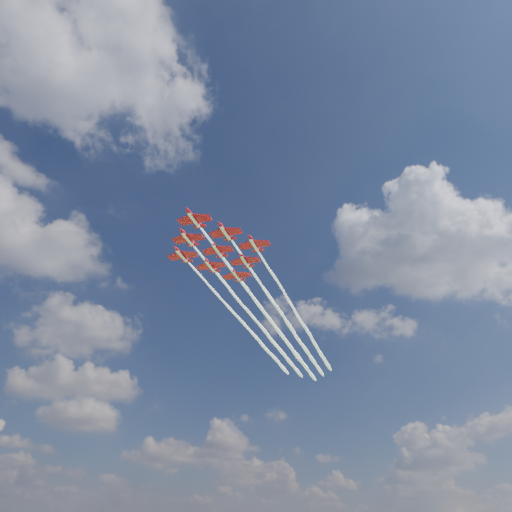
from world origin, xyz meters
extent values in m
cylinder|color=#B60A1D|center=(-9.33, -12.36, 87.25)|extent=(6.99, 6.91, 1.19)
cone|color=#B60A1D|center=(-13.17, -16.15, 87.25)|extent=(2.37, 2.36, 1.19)
cone|color=#B60A1D|center=(-5.71, -8.80, 87.25)|extent=(1.91, 1.91, 1.08)
ellipsoid|color=black|center=(-10.87, -13.88, 87.74)|extent=(2.29, 2.28, 0.77)
cube|color=#B60A1D|center=(-8.94, -11.98, 87.20)|extent=(9.44, 9.51, 0.15)
cube|color=#B60A1D|center=(-6.25, -9.33, 87.25)|extent=(3.81, 3.83, 0.13)
cube|color=#B60A1D|center=(-6.09, -9.18, 88.22)|extent=(1.34, 1.32, 1.94)
cube|color=white|center=(-9.33, -12.36, 86.71)|extent=(6.45, 6.38, 0.13)
cylinder|color=#B60A1D|center=(2.00, -10.05, 87.25)|extent=(6.99, 6.91, 1.19)
cone|color=#B60A1D|center=(-1.85, -13.84, 87.25)|extent=(2.37, 2.36, 1.19)
cone|color=#B60A1D|center=(5.62, -6.49, 87.25)|extent=(1.91, 1.91, 1.08)
ellipsoid|color=black|center=(0.46, -11.57, 87.74)|extent=(2.29, 2.28, 0.77)
cube|color=#B60A1D|center=(2.39, -9.67, 87.20)|extent=(9.44, 9.51, 0.15)
cube|color=#B60A1D|center=(5.08, -7.02, 87.25)|extent=(3.81, 3.83, 0.13)
cube|color=#B60A1D|center=(5.23, -6.87, 88.22)|extent=(1.34, 1.32, 1.94)
cube|color=white|center=(2.00, -10.05, 86.71)|extent=(6.45, 6.38, 0.13)
cylinder|color=#B60A1D|center=(-6.84, -1.07, 87.25)|extent=(6.99, 6.91, 1.19)
cone|color=#B60A1D|center=(-10.69, -4.86, 87.25)|extent=(2.37, 2.36, 1.19)
cone|color=#B60A1D|center=(-3.23, 2.49, 87.25)|extent=(1.91, 1.91, 1.08)
ellipsoid|color=black|center=(-8.38, -2.59, 87.74)|extent=(2.29, 2.28, 0.77)
cube|color=#B60A1D|center=(-6.46, -0.69, 87.20)|extent=(9.44, 9.51, 0.15)
cube|color=#B60A1D|center=(-3.77, 1.96, 87.25)|extent=(3.81, 3.83, 0.13)
cube|color=#B60A1D|center=(-3.61, 2.11, 88.22)|extent=(1.34, 1.32, 1.94)
cube|color=white|center=(-6.84, -1.07, 86.71)|extent=(6.45, 6.38, 0.13)
cylinder|color=#B60A1D|center=(13.33, -7.74, 87.25)|extent=(6.99, 6.91, 1.19)
cone|color=#B60A1D|center=(9.48, -11.53, 87.25)|extent=(2.37, 2.36, 1.19)
cone|color=#B60A1D|center=(16.95, -4.18, 87.25)|extent=(1.91, 1.91, 1.08)
ellipsoid|color=black|center=(11.79, -9.26, 87.74)|extent=(2.29, 2.28, 0.77)
cube|color=#B60A1D|center=(13.71, -7.36, 87.20)|extent=(9.44, 9.51, 0.15)
cube|color=#B60A1D|center=(16.41, -4.71, 87.25)|extent=(3.81, 3.83, 0.13)
cube|color=#B60A1D|center=(16.56, -4.56, 88.22)|extent=(1.34, 1.32, 1.94)
cube|color=white|center=(13.33, -7.74, 86.71)|extent=(6.45, 6.38, 0.13)
cylinder|color=#B60A1D|center=(4.48, 1.24, 87.25)|extent=(6.99, 6.91, 1.19)
cone|color=#B60A1D|center=(0.63, -2.55, 87.25)|extent=(2.37, 2.36, 1.19)
cone|color=#B60A1D|center=(8.10, 4.80, 87.25)|extent=(1.91, 1.91, 1.08)
ellipsoid|color=black|center=(2.94, -0.28, 87.74)|extent=(2.29, 2.28, 0.77)
cube|color=#B60A1D|center=(4.87, 1.62, 87.20)|extent=(9.44, 9.51, 0.15)
cube|color=#B60A1D|center=(7.56, 4.27, 87.25)|extent=(3.81, 3.83, 0.13)
cube|color=#B60A1D|center=(7.71, 4.42, 88.22)|extent=(1.34, 1.32, 1.94)
cube|color=white|center=(4.48, 1.24, 86.71)|extent=(6.45, 6.38, 0.13)
cylinder|color=#B60A1D|center=(-4.36, 10.22, 87.25)|extent=(6.99, 6.91, 1.19)
cone|color=#B60A1D|center=(-8.21, 6.43, 87.25)|extent=(2.37, 2.36, 1.19)
cone|color=#B60A1D|center=(-0.75, 13.78, 87.25)|extent=(1.91, 1.91, 1.08)
ellipsoid|color=black|center=(-5.90, 8.70, 87.74)|extent=(2.29, 2.28, 0.77)
cube|color=#B60A1D|center=(-3.98, 10.60, 87.20)|extent=(9.44, 9.51, 0.15)
cube|color=#B60A1D|center=(-1.28, 13.25, 87.25)|extent=(3.81, 3.83, 0.13)
cube|color=#B60A1D|center=(-1.13, 13.40, 88.22)|extent=(1.34, 1.32, 1.94)
cube|color=white|center=(-4.36, 10.22, 86.71)|extent=(6.45, 6.38, 0.13)
cylinder|color=#B60A1D|center=(15.81, 3.55, 87.25)|extent=(6.99, 6.91, 1.19)
cone|color=#B60A1D|center=(11.96, -0.24, 87.25)|extent=(2.37, 2.36, 1.19)
cone|color=#B60A1D|center=(19.43, 7.11, 87.25)|extent=(1.91, 1.91, 1.08)
ellipsoid|color=black|center=(14.27, 2.03, 87.74)|extent=(2.29, 2.28, 0.77)
cube|color=#B60A1D|center=(16.19, 3.93, 87.20)|extent=(9.44, 9.51, 0.15)
cube|color=#B60A1D|center=(18.89, 6.58, 87.25)|extent=(3.81, 3.83, 0.13)
cube|color=#B60A1D|center=(19.04, 6.73, 88.22)|extent=(1.34, 1.32, 1.94)
cube|color=white|center=(15.81, 3.55, 86.71)|extent=(6.45, 6.38, 0.13)
cylinder|color=#B60A1D|center=(6.96, 12.53, 87.25)|extent=(6.99, 6.91, 1.19)
cone|color=#B60A1D|center=(3.12, 8.74, 87.25)|extent=(2.37, 2.36, 1.19)
cone|color=#B60A1D|center=(10.58, 16.09, 87.25)|extent=(1.91, 1.91, 1.08)
ellipsoid|color=black|center=(5.42, 11.01, 87.74)|extent=(2.29, 2.28, 0.77)
cube|color=#B60A1D|center=(7.35, 12.91, 87.20)|extent=(9.44, 9.51, 0.15)
cube|color=#B60A1D|center=(10.04, 15.56, 87.25)|extent=(3.81, 3.83, 0.13)
cube|color=#B60A1D|center=(10.20, 15.71, 88.22)|extent=(1.34, 1.32, 1.94)
cube|color=white|center=(6.96, 12.53, 86.71)|extent=(6.45, 6.38, 0.13)
cylinder|color=#B60A1D|center=(18.29, 14.84, 87.25)|extent=(6.99, 6.91, 1.19)
cone|color=#B60A1D|center=(14.44, 11.05, 87.25)|extent=(2.37, 2.36, 1.19)
cone|color=#B60A1D|center=(21.91, 18.40, 87.25)|extent=(1.91, 1.91, 1.08)
ellipsoid|color=black|center=(16.75, 13.32, 87.74)|extent=(2.29, 2.28, 0.77)
cube|color=#B60A1D|center=(18.68, 15.22, 87.20)|extent=(9.44, 9.51, 0.15)
cube|color=#B60A1D|center=(21.37, 17.87, 87.25)|extent=(3.81, 3.83, 0.13)
cube|color=#B60A1D|center=(21.52, 18.02, 88.22)|extent=(1.34, 1.32, 1.94)
cube|color=white|center=(18.29, 14.84, 86.71)|extent=(6.45, 6.38, 0.13)
camera|label=1|loc=(-52.12, -129.49, 6.64)|focal=35.00mm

